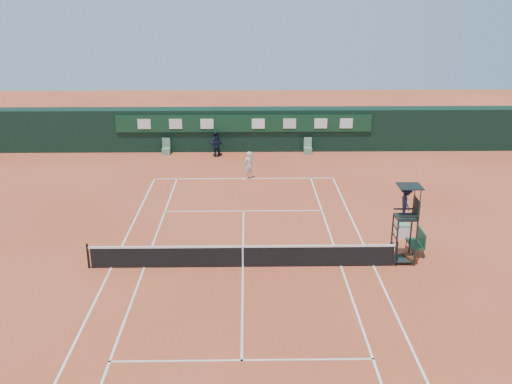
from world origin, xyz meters
The scene contains 14 objects.
ground centered at (0.00, 0.00, 0.00)m, with size 90.00×90.00×0.00m, color #C9532F.
court_lines centered at (0.00, 0.00, 0.01)m, with size 11.05×23.85×0.01m.
tennis_net centered at (0.00, 0.00, 0.51)m, with size 12.90×0.10×1.10m.
back_wall centered at (0.00, 18.74, 1.51)m, with size 40.00×1.65×3.00m.
linesman_chair_left centered at (-5.50, 17.48, 0.32)m, with size 0.55×0.50×1.15m.
linesman_chair_right centered at (4.50, 17.48, 0.32)m, with size 0.55×0.50×1.15m.
umpire_chair centered at (6.76, 0.38, 2.46)m, with size 0.96×0.95×3.42m.
player_bench centered at (7.64, 1.20, 0.60)m, with size 0.56×1.20×1.10m.
tennis_bag centered at (7.11, 0.39, 0.13)m, with size 0.31×0.71×0.27m, color black.
cooler centered at (7.47, 3.01, 0.33)m, with size 0.57×0.57×0.65m.
tennis_ball centered at (-0.90, 6.75, 0.03)m, with size 0.06×0.06×0.06m, color gold.
player centered at (0.30, 11.92, 0.85)m, with size 0.62×0.41×1.71m, color silver.
ball_kid_left centered at (-1.99, 17.28, 0.85)m, with size 0.83×0.65×1.71m, color black.
ball_kid_right centered at (-1.89, 16.81, 0.73)m, with size 0.85×0.36×1.46m, color black.
Camera 1 is at (0.20, -21.42, 10.89)m, focal length 40.00 mm.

